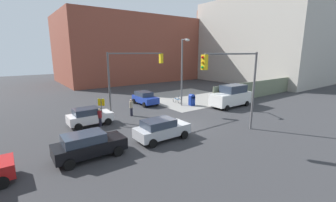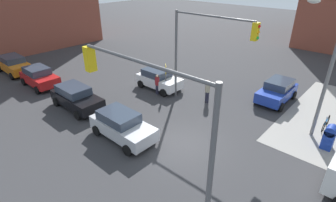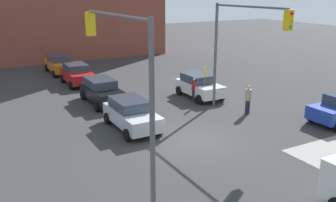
{
  "view_description": "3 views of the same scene",
  "coord_description": "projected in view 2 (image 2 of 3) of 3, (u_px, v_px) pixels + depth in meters",
  "views": [
    {
      "loc": [
        -12.13,
        -15.27,
        6.52
      ],
      "look_at": [
        -0.63,
        0.6,
        2.22
      ],
      "focal_mm": 24.0,
      "sensor_mm": 36.0,
      "label": 1
    },
    {
      "loc": [
        7.57,
        -9.83,
        9.03
      ],
      "look_at": [
        -1.97,
        0.8,
        1.77
      ],
      "focal_mm": 28.0,
      "sensor_mm": 36.0,
      "label": 2
    },
    {
      "loc": [
        14.56,
        -9.51,
        7.27
      ],
      "look_at": [
        -1.89,
        -0.38,
        1.65
      ],
      "focal_mm": 40.0,
      "sensor_mm": 36.0,
      "label": 3
    }
  ],
  "objects": [
    {
      "name": "ground_plane",
      "position": [
        184.0,
        143.0,
        15.12
      ],
      "size": [
        120.0,
        120.0,
        0.0
      ],
      "primitive_type": "plane",
      "color": "#333335"
    },
    {
      "name": "traffic_signal_nw_corner",
      "position": [
        204.0,
        42.0,
        17.25
      ],
      "size": [
        6.16,
        0.36,
        6.5
      ],
      "color": "#59595B",
      "rests_on": "ground"
    },
    {
      "name": "traffic_signal_se_corner",
      "position": [
        153.0,
        114.0,
        8.76
      ],
      "size": [
        6.2,
        0.36,
        6.5
      ],
      "color": "#59595B",
      "rests_on": "ground"
    },
    {
      "name": "street_lamp_corner",
      "position": [
        328.0,
        61.0,
        13.62
      ],
      "size": [
        1.43,
        2.44,
        8.0
      ],
      "color": "slate",
      "rests_on": "ground"
    },
    {
      "name": "warning_sign_two_way",
      "position": [
        166.0,
        74.0,
        20.48
      ],
      "size": [
        0.48,
        0.48,
        2.4
      ],
      "color": "#4C4C4C",
      "rests_on": "ground"
    },
    {
      "name": "mailbox_blue",
      "position": [
        329.0,
        136.0,
        14.4
      ],
      "size": [
        0.56,
        0.64,
        1.43
      ],
      "color": "navy",
      "rests_on": "ground"
    },
    {
      "name": "sedan_red",
      "position": [
        39.0,
        77.0,
        22.11
      ],
      "size": [
        3.84,
        2.02,
        1.62
      ],
      "color": "#B21919",
      "rests_on": "ground"
    },
    {
      "name": "coupe_black",
      "position": [
        76.0,
        97.0,
        18.62
      ],
      "size": [
        4.33,
        2.02,
        1.62
      ],
      "color": "black",
      "rests_on": "ground"
    },
    {
      "name": "hatchback_blue",
      "position": [
        277.0,
        91.0,
        19.58
      ],
      "size": [
        2.02,
        3.86,
        1.62
      ],
      "color": "#1E389E",
      "rests_on": "ground"
    },
    {
      "name": "coupe_white",
      "position": [
        159.0,
        79.0,
        21.68
      ],
      "size": [
        3.82,
        2.02,
        1.62
      ],
      "color": "white",
      "rests_on": "ground"
    },
    {
      "name": "coupe_orange",
      "position": [
        14.0,
        64.0,
        24.93
      ],
      "size": [
        4.4,
        2.02,
        1.62
      ],
      "color": "orange",
      "rests_on": "ground"
    },
    {
      "name": "sedan_silver",
      "position": [
        122.0,
        125.0,
        15.28
      ],
      "size": [
        4.19,
        2.02,
        1.62
      ],
      "color": "#B7BABF",
      "rests_on": "ground"
    },
    {
      "name": "pedestrian_crossing",
      "position": [
        207.0,
        91.0,
        19.34
      ],
      "size": [
        0.36,
        0.36,
        1.78
      ],
      "rotation": [
        0.0,
        0.0,
        5.04
      ],
      "color": "#9E937A",
      "rests_on": "ground"
    },
    {
      "name": "pedestrian_waiting",
      "position": [
        157.0,
        84.0,
        20.71
      ],
      "size": [
        0.36,
        0.36,
        1.63
      ],
      "rotation": [
        0.0,
        0.0,
        1.46
      ],
      "color": "maroon",
      "rests_on": "ground"
    },
    {
      "name": "bicycle_leaning_on_fence",
      "position": [
        326.0,
        123.0,
        16.4
      ],
      "size": [
        0.05,
        1.75,
        0.97
      ],
      "color": "black",
      "rests_on": "ground"
    }
  ]
}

